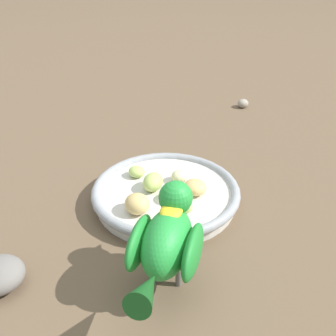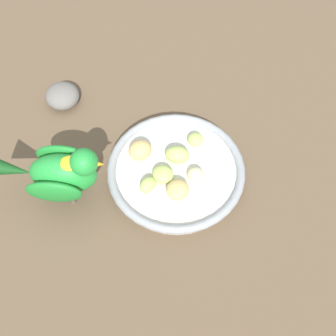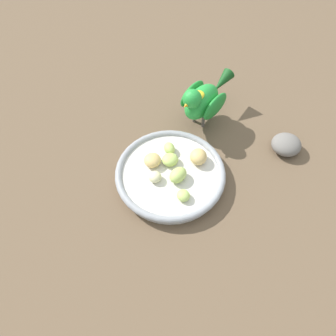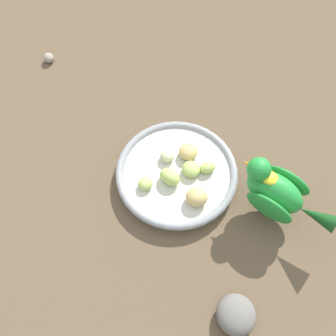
# 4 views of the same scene
# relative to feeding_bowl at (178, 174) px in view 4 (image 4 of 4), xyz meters

# --- Properties ---
(ground_plane) EXTENTS (4.00, 4.00, 0.00)m
(ground_plane) POSITION_rel_feeding_bowl_xyz_m (-0.00, 0.03, -0.02)
(ground_plane) COLOR brown
(feeding_bowl) EXTENTS (0.22, 0.22, 0.03)m
(feeding_bowl) POSITION_rel_feeding_bowl_xyz_m (0.00, 0.00, 0.00)
(feeding_bowl) COLOR beige
(feeding_bowl) RESTS_ON ground_plane
(apple_piece_0) EXTENTS (0.03, 0.03, 0.02)m
(apple_piece_0) POSITION_rel_feeding_bowl_xyz_m (-0.02, 0.03, 0.02)
(apple_piece_0) COLOR beige
(apple_piece_0) RESTS_ON feeding_bowl
(apple_piece_1) EXTENTS (0.04, 0.04, 0.02)m
(apple_piece_1) POSITION_rel_feeding_bowl_xyz_m (-0.05, -0.04, 0.01)
(apple_piece_1) COLOR #B2CC66
(apple_piece_1) RESTS_ON feeding_bowl
(apple_piece_2) EXTENTS (0.05, 0.05, 0.02)m
(apple_piece_2) POSITION_rel_feeding_bowl_xyz_m (0.02, 0.01, 0.02)
(apple_piece_2) COLOR #B2CC66
(apple_piece_2) RESTS_ON feeding_bowl
(apple_piece_3) EXTENTS (0.04, 0.04, 0.02)m
(apple_piece_3) POSITION_rel_feeding_bowl_xyz_m (0.01, 0.04, 0.02)
(apple_piece_3) COLOR tan
(apple_piece_3) RESTS_ON feeding_bowl
(apple_piece_4) EXTENTS (0.05, 0.04, 0.03)m
(apple_piece_4) POSITION_rel_feeding_bowl_xyz_m (-0.01, -0.02, 0.02)
(apple_piece_4) COLOR #B2CC66
(apple_piece_4) RESTS_ON feeding_bowl
(apple_piece_5) EXTENTS (0.04, 0.04, 0.03)m
(apple_piece_5) POSITION_rel_feeding_bowl_xyz_m (0.04, -0.05, 0.02)
(apple_piece_5) COLOR tan
(apple_piece_5) RESTS_ON feeding_bowl
(apple_piece_6) EXTENTS (0.04, 0.03, 0.02)m
(apple_piece_6) POSITION_rel_feeding_bowl_xyz_m (0.05, 0.01, 0.02)
(apple_piece_6) COLOR #B2CC66
(apple_piece_6) RESTS_ON feeding_bowl
(parrot) EXTENTS (0.17, 0.11, 0.12)m
(parrot) POSITION_rel_feeding_bowl_xyz_m (0.17, -0.03, 0.06)
(parrot) COLOR #59544C
(parrot) RESTS_ON ground_plane
(rock_large) EXTENTS (0.07, 0.08, 0.04)m
(rock_large) POSITION_rel_feeding_bowl_xyz_m (0.13, -0.23, 0.00)
(rock_large) COLOR slate
(rock_large) RESTS_ON ground_plane
(pebble_0) EXTENTS (0.03, 0.03, 0.02)m
(pebble_0) POSITION_rel_feeding_bowl_xyz_m (-0.33, 0.24, -0.01)
(pebble_0) COLOR gray
(pebble_0) RESTS_ON ground_plane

